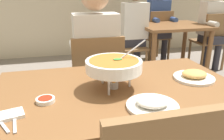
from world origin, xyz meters
name	(u,v)px	position (x,y,z in m)	size (l,w,h in m)	color
dining_table_main	(118,105)	(0.00, 0.00, 0.63)	(1.35, 0.82, 0.74)	brown
chair_diner_main	(97,80)	(0.00, 0.70, 0.51)	(0.44, 0.44, 0.90)	brown
diner_main	(95,52)	(0.00, 0.73, 0.75)	(0.40, 0.45, 1.31)	#2D2D38
curry_bowl	(114,66)	(-0.03, 0.00, 0.87)	(0.33, 0.30, 0.26)	silver
rice_plate	(152,104)	(0.09, -0.25, 0.76)	(0.24, 0.24, 0.06)	white
appetizer_plate	(194,76)	(0.47, 0.01, 0.76)	(0.24, 0.24, 0.06)	white
sauce_dish	(45,100)	(-0.39, -0.08, 0.75)	(0.09, 0.09, 0.02)	white
napkin_folded	(9,115)	(-0.53, -0.18, 0.75)	(0.12, 0.08, 0.02)	white
fork_utensil	(1,123)	(-0.55, -0.23, 0.74)	(0.01, 0.17, 0.01)	silver
spoon_utensil	(15,122)	(-0.50, -0.23, 0.74)	(0.01, 0.17, 0.01)	silver
dining_table_far	(172,33)	(1.41, 2.01, 0.61)	(1.00, 0.80, 0.74)	brown
chair_bg_left	(158,34)	(1.40, 2.51, 0.51)	(0.48, 0.48, 0.90)	brown
chair_bg_middle	(212,38)	(2.08, 1.95, 0.51)	(0.46, 0.46, 0.90)	brown
chair_bg_right	(127,41)	(0.72, 2.09, 0.51)	(0.47, 0.47, 0.90)	brown
chair_bg_corner	(124,35)	(0.82, 2.58, 0.51)	(0.46, 0.46, 0.90)	brown
patron_bg_left	(159,20)	(1.43, 2.54, 0.75)	(0.40, 0.45, 1.31)	#2D2D38
patron_bg_middle	(213,23)	(2.06, 1.96, 0.75)	(0.40, 0.45, 1.31)	#2D2D38
patron_bg_right	(134,26)	(0.79, 2.03, 0.75)	(0.40, 0.45, 1.31)	#2D2D38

